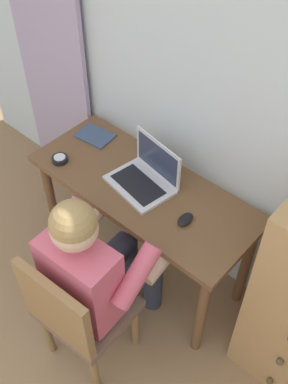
% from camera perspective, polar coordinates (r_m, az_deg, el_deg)
% --- Properties ---
extents(wall_back, '(4.80, 0.05, 2.50)m').
position_cam_1_polar(wall_back, '(2.09, 16.19, 9.16)').
color(wall_back, silver).
rests_on(wall_back, ground_plane).
extents(curtain_panel, '(0.62, 0.03, 2.26)m').
position_cam_1_polar(curtain_panel, '(2.93, -12.03, 18.53)').
color(curtain_panel, '#B29EBC').
rests_on(curtain_panel, ground_plane).
extents(desk, '(1.29, 0.53, 0.74)m').
position_cam_1_polar(desk, '(2.49, -0.18, -1.09)').
color(desk, brown).
rests_on(desk, ground_plane).
extents(chair, '(0.44, 0.43, 0.86)m').
position_cam_1_polar(chair, '(2.28, -8.45, -14.71)').
color(chair, brown).
rests_on(chair, ground_plane).
extents(person_seated, '(0.55, 0.60, 1.18)m').
position_cam_1_polar(person_seated, '(2.18, -5.60, -9.23)').
color(person_seated, '#33384C').
rests_on(person_seated, ground_plane).
extents(laptop, '(0.38, 0.30, 0.24)m').
position_cam_1_polar(laptop, '(2.39, 0.23, 2.06)').
color(laptop, silver).
rests_on(laptop, desk).
extents(computer_mouse, '(0.07, 0.10, 0.03)m').
position_cam_1_polar(computer_mouse, '(2.24, 5.21, -3.45)').
color(computer_mouse, black).
rests_on(computer_mouse, desk).
extents(desk_clock, '(0.09, 0.09, 0.03)m').
position_cam_1_polar(desk_clock, '(2.58, -10.53, 4.09)').
color(desk_clock, black).
rests_on(desk_clock, desk).
extents(notebook_pad, '(0.23, 0.18, 0.01)m').
position_cam_1_polar(notebook_pad, '(2.72, -6.18, 7.06)').
color(notebook_pad, '#3D4C6B').
rests_on(notebook_pad, desk).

